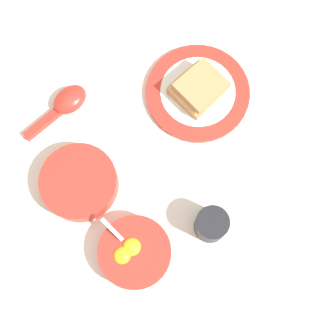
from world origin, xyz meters
name	(u,v)px	position (x,y,z in m)	size (l,w,h in m)	color
ground_plane	(164,184)	(0.00, 0.00, 0.00)	(3.00, 3.00, 0.00)	silver
egg_bowl	(135,252)	(-0.09, 0.11, 0.02)	(0.14, 0.13, 0.07)	red
toast_plate	(198,93)	(0.14, -0.15, 0.01)	(0.21, 0.21, 0.01)	red
toast_sandwich	(198,88)	(0.14, -0.15, 0.03)	(0.11, 0.11, 0.04)	tan
soup_spoon	(66,103)	(0.23, 0.10, 0.01)	(0.07, 0.15, 0.03)	red
congee_bowl	(79,182)	(0.07, 0.14, 0.02)	(0.15, 0.15, 0.04)	red
drinking_cup	(211,224)	(-0.11, -0.04, 0.03)	(0.06, 0.06, 0.06)	black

